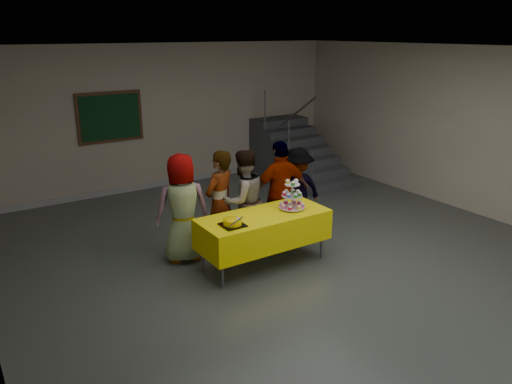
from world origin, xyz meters
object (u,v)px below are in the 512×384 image
Objects in this scene: schoolchild_b at (220,203)px; schoolchild_c at (243,200)px; staircase at (293,155)px; schoolchild_a at (183,208)px; schoolchild_d at (281,192)px; cupcake_stand at (292,198)px; bear_cake at (233,221)px; bake_table at (264,229)px; noticeboard at (110,117)px; schoolchild_e at (297,191)px.

schoolchild_c is (0.37, -0.06, -0.01)m from schoolchild_b.
schoolchild_b is 0.66× the size of staircase.
schoolchild_a is at bearing -31.00° from schoolchild_b.
schoolchild_b is 1.02m from schoolchild_d.
schoolchild_a is 0.67× the size of staircase.
schoolchild_c is (-0.42, 0.67, -0.15)m from cupcake_stand.
bear_cake is 0.22× the size of schoolchild_a.
schoolchild_d reaches higher than bear_cake.
bear_cake is 0.22× the size of schoolchild_b.
schoolchild_c is (0.06, 0.65, 0.23)m from bake_table.
cupcake_stand is at bearing 5.21° from bear_cake.
noticeboard is at bearing 167.96° from staircase.
schoolchild_e is 3.47m from staircase.
schoolchild_d is at bearing 38.75° from bake_table.
schoolchild_d is (0.64, -0.09, 0.04)m from schoolchild_c.
bear_cake is 0.28× the size of noticeboard.
schoolchild_a is 3.68m from noticeboard.
noticeboard is at bearing -80.18° from schoolchild_a.
schoolchild_e is (1.72, 0.85, -0.11)m from bear_cake.
schoolchild_c is (0.64, 0.77, -0.05)m from bear_cake.
noticeboard reaches higher than schoolchild_b.
bake_table is 1.30× the size of schoolchild_e.
staircase reaches higher than schoolchild_b.
schoolchild_d is 0.68× the size of staircase.
cupcake_stand is 0.28× the size of schoolchild_c.
bake_table is 4.22× the size of cupcake_stand.
schoolchild_d reaches higher than schoolchild_a.
bear_cake is at bearing 28.03° from schoolchild_e.
schoolchild_c is at bearing -176.09° from schoolchild_a.
bear_cake is 0.95m from schoolchild_a.
schoolchild_d is (1.01, -0.14, 0.02)m from schoolchild_b.
staircase is (3.12, 2.89, -0.29)m from schoolchild_c.
cupcake_stand is 4.49m from staircase.
schoolchild_a is at bearing -92.25° from noticeboard.
staircase reaches higher than bear_cake.
schoolchild_b is at bearing -175.56° from schoolchild_a.
schoolchild_a reaches higher than bear_cake.
schoolchild_c is at bearing 50.43° from bear_cake.
noticeboard is at bearing -81.12° from schoolchild_c.
schoolchild_c is 4.26m from staircase.
schoolchild_a is at bearing 108.64° from bear_cake.
schoolchild_d is (0.23, 0.59, -0.12)m from cupcake_stand.
schoolchild_d is 1.13× the size of schoolchild_e.
bake_table is 1.21m from schoolchild_a.
staircase is (3.49, 2.83, -0.31)m from schoolchild_b.
noticeboard is at bearing -60.91° from schoolchild_e.
staircase is at bearing -164.31° from schoolchild_b.
schoolchild_e is at bearing -169.37° from schoolchild_a.
cupcake_stand is 1.03m from schoolchild_e.
schoolchild_b reaches higher than schoolchild_e.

